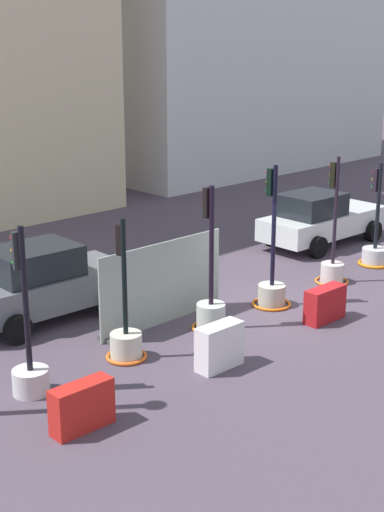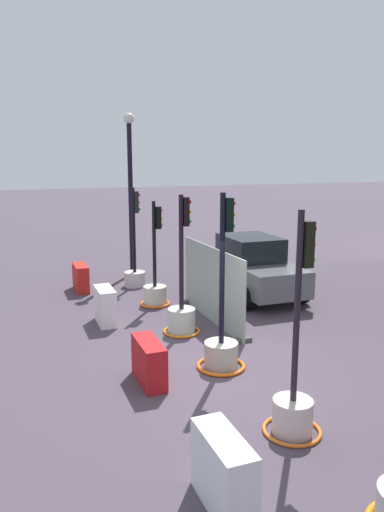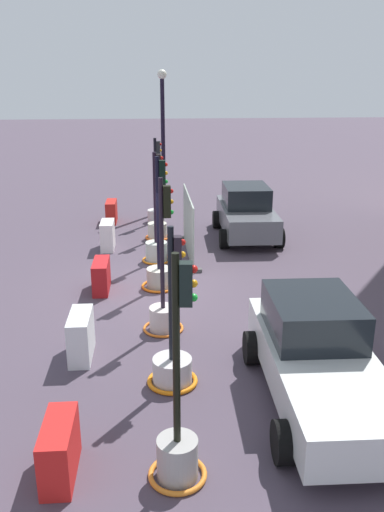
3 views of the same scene
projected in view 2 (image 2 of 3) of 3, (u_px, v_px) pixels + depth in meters
ground_plane at (210, 370)px, 9.32m from camera, size 120.00×120.00×0.00m
traffic_light_0 at (135, 268)px, 15.40m from camera, size 0.67×0.67×3.12m
traffic_light_1 at (155, 290)px, 13.42m from camera, size 0.84×0.84×2.88m
traffic_light_2 at (182, 310)px, 11.25m from camera, size 0.86×0.86×3.21m
traffic_light_3 at (221, 343)px, 9.36m from camera, size 0.95×0.95×3.39m
traffic_light_4 at (294, 400)px, 7.12m from camera, size 0.88×0.88×3.31m
construction_barrier_0 at (81, 278)px, 14.90m from camera, size 1.09×0.39×0.81m
construction_barrier_1 at (105, 306)px, 11.91m from camera, size 0.99×0.41×0.89m
construction_barrier_2 at (149, 362)px, 8.75m from camera, size 1.09×0.40×0.79m
construction_barrier_3 at (223, 472)px, 5.59m from camera, size 1.07×0.42×0.89m
car_grey_saloon at (252, 267)px, 14.41m from camera, size 3.99×2.15×1.73m
street_lamp_post at (130, 180)px, 16.48m from camera, size 0.36×0.36×5.48m
site_fence_panel at (212, 286)px, 12.01m from camera, size 3.53×0.50×1.88m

